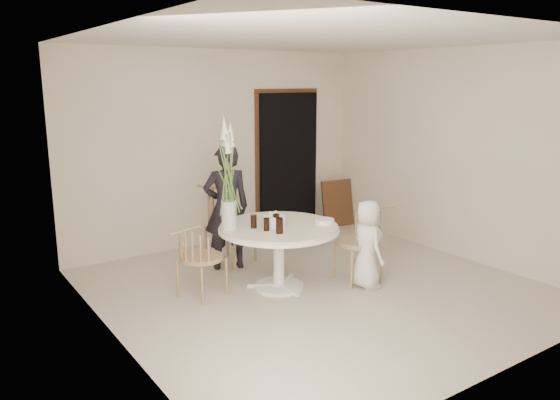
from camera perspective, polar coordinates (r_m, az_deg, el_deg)
ground at (r=6.22m, az=3.89°, el=-9.16°), size 4.50×4.50×0.00m
room_shell at (r=5.83m, az=4.13°, el=5.82°), size 4.50×4.50×4.50m
doorway at (r=8.32m, az=0.85°, el=3.89°), size 1.00×0.10×2.10m
door_trim at (r=8.35m, az=0.69°, el=4.33°), size 1.12×0.03×2.22m
table at (r=6.02m, az=-0.12°, el=-3.70°), size 1.33×1.33×0.73m
picture_frame at (r=8.75m, az=6.03°, el=-0.33°), size 0.56×0.21×0.73m
chair_far at (r=6.95m, az=-6.12°, el=-1.44°), size 0.68×0.71×0.97m
chair_right at (r=6.38m, az=9.11°, el=-3.46°), size 0.57×0.53×0.86m
chair_left at (r=5.82m, az=-9.01°, el=-5.43°), size 0.56×0.54×0.80m
girl at (r=6.68m, az=-5.62°, el=-0.77°), size 0.65×0.53×1.54m
boy at (r=6.17m, az=9.09°, el=-4.59°), size 0.41×0.54×1.00m
birthday_cake at (r=5.93m, az=-0.60°, el=-2.21°), size 0.25×0.25×0.17m
cola_tumbler_a at (r=5.76m, az=-1.41°, el=-2.56°), size 0.08×0.08×0.14m
cola_tumbler_b at (r=5.65m, az=-0.06°, el=-2.70°), size 0.10×0.10×0.16m
cola_tumbler_c at (r=5.87m, az=-2.77°, el=-2.25°), size 0.07×0.07×0.14m
cola_tumbler_d at (r=5.87m, az=-0.41°, el=-2.19°), size 0.09×0.09×0.15m
plate_stack at (r=6.06m, az=4.67°, el=-2.23°), size 0.23×0.23×0.05m
flower_vase at (r=5.75m, az=-5.44°, el=2.49°), size 0.16×0.16×1.21m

